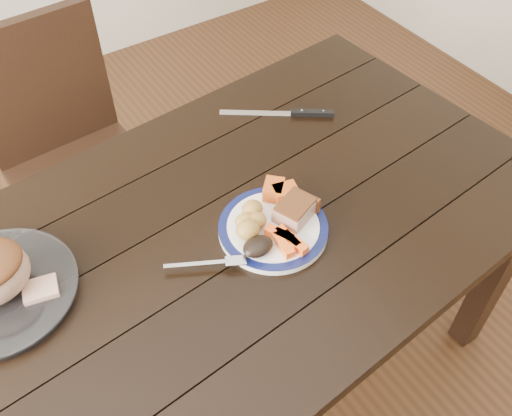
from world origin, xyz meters
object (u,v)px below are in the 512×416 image
dinner_plate (273,229)px  carving_knife (298,113)px  pork_slice (295,211)px  chair_far (71,148)px  dining_table (224,256)px  fork (212,263)px

dinner_plate → carving_knife: dinner_plate is taller
dinner_plate → pork_slice: 0.06m
chair_far → dinner_plate: 0.87m
dining_table → dinner_plate: size_ratio=6.65×
pork_slice → fork: 0.23m
dinner_plate → carving_knife: size_ratio=0.92×
pork_slice → fork: (-0.23, -0.01, -0.02)m
chair_far → dining_table: bearing=96.9°
dinner_plate → carving_knife: bearing=45.8°
chair_far → fork: size_ratio=5.62×
dining_table → dinner_plate: dinner_plate is taller
dinner_plate → pork_slice: (0.06, -0.00, 0.03)m
dining_table → dinner_plate: 0.15m
dining_table → carving_knife: carving_knife is taller
dining_table → carving_knife: 0.48m
dining_table → fork: 0.15m
fork → carving_knife: fork is taller
dining_table → pork_slice: bearing=-23.7°
carving_knife → fork: bearing=-109.8°
fork → carving_knife: 0.57m
pork_slice → carving_knife: bearing=52.0°
dinner_plate → carving_knife: 0.43m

